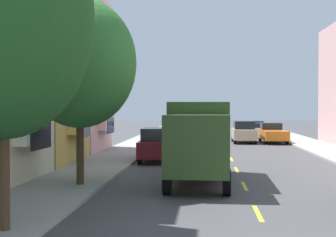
% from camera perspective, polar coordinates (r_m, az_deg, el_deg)
% --- Properties ---
extents(ground_plane, '(160.00, 160.00, 0.00)m').
position_cam_1_polar(ground_plane, '(37.63, 6.78, -3.46)').
color(ground_plane, '#424244').
extents(sidewalk_left, '(3.20, 120.00, 0.14)m').
position_cam_1_polar(sidewalk_left, '(36.03, -4.47, -3.56)').
color(sidewalk_left, '#99968E').
rests_on(sidewalk_left, ground_plane).
extents(sidewalk_right, '(3.20, 120.00, 0.14)m').
position_cam_1_polar(sidewalk_right, '(36.63, 18.10, -3.54)').
color(sidewalk_right, '#99968E').
rests_on(sidewalk_right, ground_plane).
extents(lane_centerline_dashes, '(0.14, 47.20, 0.01)m').
position_cam_1_polar(lane_centerline_dashes, '(32.16, 7.18, -4.27)').
color(lane_centerline_dashes, yellow).
rests_on(lane_centerline_dashes, ground_plane).
extents(townhouse_fourth_rose, '(12.62, 6.95, 10.89)m').
position_cam_1_polar(townhouse_fourth_rose, '(35.93, -16.95, 4.64)').
color(townhouse_fourth_rose, '#CC9E9E').
rests_on(townhouse_fourth_rose, ground_plane).
extents(street_tree_nearest, '(4.35, 4.35, 8.17)m').
position_cam_1_polar(street_tree_nearest, '(12.63, -18.65, 11.28)').
color(street_tree_nearest, '#47331E').
rests_on(street_tree_nearest, sidewalk_left).
extents(street_tree_second, '(4.38, 4.38, 7.23)m').
position_cam_1_polar(street_tree_second, '(19.25, -10.27, 6.40)').
color(street_tree_second, '#47331E').
rests_on(street_tree_second, sidewalk_left).
extents(delivery_box_truck, '(2.54, 7.69, 3.33)m').
position_cam_1_polar(delivery_box_truck, '(20.48, 3.71, -2.13)').
color(delivery_box_truck, '#2D471E').
rests_on(delivery_box_truck, ground_plane).
extents(parked_sedan_silver, '(1.85, 4.52, 1.43)m').
position_cam_1_polar(parked_sedan_silver, '(53.96, 10.64, -1.23)').
color(parked_sedan_silver, '#B2B5BA').
rests_on(parked_sedan_silver, ground_plane).
extents(parked_pickup_orange, '(2.08, 5.33, 1.73)m').
position_cam_1_polar(parked_pickup_orange, '(43.95, 12.13, -1.71)').
color(parked_pickup_orange, orange).
rests_on(parked_pickup_orange, ground_plane).
extents(parked_hatchback_sky, '(1.77, 4.01, 1.50)m').
position_cam_1_polar(parked_hatchback_sky, '(55.66, 1.54, -1.13)').
color(parked_hatchback_sky, '#7A9EC6').
rests_on(parked_hatchback_sky, ground_plane).
extents(parked_suv_burgundy, '(2.06, 4.84, 1.93)m').
position_cam_1_polar(parked_suv_burgundy, '(28.35, -1.21, -3.02)').
color(parked_suv_burgundy, maroon).
rests_on(parked_suv_burgundy, ground_plane).
extents(parked_wagon_navy, '(1.91, 4.73, 1.50)m').
position_cam_1_polar(parked_wagon_navy, '(59.69, 10.14, -0.94)').
color(parked_wagon_navy, navy).
rests_on(parked_wagon_navy, ground_plane).
extents(parked_sedan_red, '(1.89, 4.53, 1.43)m').
position_cam_1_polar(parked_sedan_red, '(62.02, 1.89, -0.88)').
color(parked_sedan_red, '#AD1E1E').
rests_on(parked_sedan_red, ground_plane).
extents(moving_champagne_sedan, '(1.95, 4.80, 1.93)m').
position_cam_1_polar(moving_champagne_sedan, '(43.58, 8.83, -1.52)').
color(moving_champagne_sedan, tan).
rests_on(moving_champagne_sedan, ground_plane).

